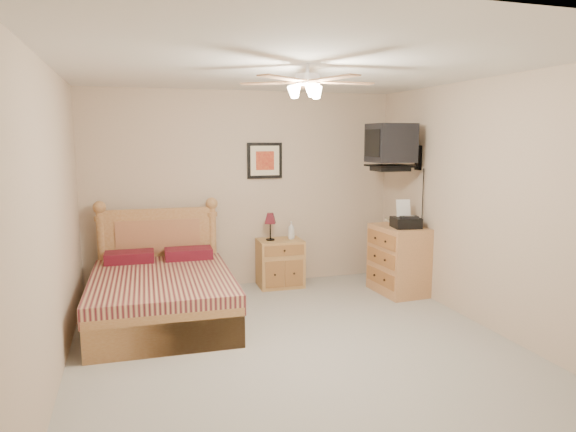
# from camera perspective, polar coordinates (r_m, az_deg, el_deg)

# --- Properties ---
(floor) EXTENTS (4.50, 4.50, 0.00)m
(floor) POSITION_cam_1_polar(r_m,az_deg,el_deg) (4.83, 1.20, -14.62)
(floor) COLOR #9E9A8F
(floor) RESTS_ON ground
(ceiling) EXTENTS (4.00, 4.50, 0.04)m
(ceiling) POSITION_cam_1_polar(r_m,az_deg,el_deg) (4.48, 1.31, 16.22)
(ceiling) COLOR white
(ceiling) RESTS_ON ground
(wall_back) EXTENTS (4.00, 0.04, 2.50)m
(wall_back) POSITION_cam_1_polar(r_m,az_deg,el_deg) (6.64, -4.89, 2.94)
(wall_back) COLOR #C7AE92
(wall_back) RESTS_ON ground
(wall_front) EXTENTS (4.00, 0.04, 2.50)m
(wall_front) POSITION_cam_1_polar(r_m,az_deg,el_deg) (2.50, 17.88, -7.15)
(wall_front) COLOR #C7AE92
(wall_front) RESTS_ON ground
(wall_left) EXTENTS (0.04, 4.50, 2.50)m
(wall_left) POSITION_cam_1_polar(r_m,az_deg,el_deg) (4.30, -24.91, -0.99)
(wall_left) COLOR #C7AE92
(wall_left) RESTS_ON ground
(wall_right) EXTENTS (0.04, 4.50, 2.50)m
(wall_right) POSITION_cam_1_polar(r_m,az_deg,el_deg) (5.45, 21.62, 1.10)
(wall_right) COLOR #C7AE92
(wall_right) RESTS_ON ground
(bed) EXTENTS (1.45, 1.88, 1.19)m
(bed) POSITION_cam_1_polar(r_m,az_deg,el_deg) (5.50, -13.91, -5.42)
(bed) COLOR #A26534
(bed) RESTS_ON ground
(nightstand) EXTENTS (0.58, 0.44, 0.61)m
(nightstand) POSITION_cam_1_polar(r_m,az_deg,el_deg) (6.67, -0.88, -5.24)
(nightstand) COLOR tan
(nightstand) RESTS_ON ground
(table_lamp) EXTENTS (0.25, 0.25, 0.35)m
(table_lamp) POSITION_cam_1_polar(r_m,az_deg,el_deg) (6.55, -1.98, -1.19)
(table_lamp) COLOR #57121C
(table_lamp) RESTS_ON nightstand
(lotion_bottle) EXTENTS (0.11, 0.11, 0.23)m
(lotion_bottle) POSITION_cam_1_polar(r_m,az_deg,el_deg) (6.64, 0.37, -1.60)
(lotion_bottle) COLOR silver
(lotion_bottle) RESTS_ON nightstand
(framed_picture) EXTENTS (0.46, 0.04, 0.46)m
(framed_picture) POSITION_cam_1_polar(r_m,az_deg,el_deg) (6.66, -2.61, 6.17)
(framed_picture) COLOR black
(framed_picture) RESTS_ON wall_back
(dresser) EXTENTS (0.54, 0.74, 0.84)m
(dresser) POSITION_cam_1_polar(r_m,az_deg,el_deg) (6.51, 12.17, -4.76)
(dresser) COLOR #AF7E4B
(dresser) RESTS_ON ground
(fax_machine) EXTENTS (0.36, 0.37, 0.33)m
(fax_machine) POSITION_cam_1_polar(r_m,az_deg,el_deg) (6.32, 13.00, 0.20)
(fax_machine) COLOR black
(fax_machine) RESTS_ON dresser
(magazine_lower) EXTENTS (0.23, 0.28, 0.02)m
(magazine_lower) POSITION_cam_1_polar(r_m,az_deg,el_deg) (6.67, 11.00, -0.63)
(magazine_lower) COLOR beige
(magazine_lower) RESTS_ON dresser
(magazine_upper) EXTENTS (0.27, 0.33, 0.02)m
(magazine_upper) POSITION_cam_1_polar(r_m,az_deg,el_deg) (6.69, 11.03, -0.41)
(magazine_upper) COLOR gray
(magazine_upper) RESTS_ON magazine_lower
(wall_tv) EXTENTS (0.56, 0.46, 0.58)m
(wall_tv) POSITION_cam_1_polar(r_m,az_deg,el_deg) (6.38, 12.55, 7.57)
(wall_tv) COLOR black
(wall_tv) RESTS_ON wall_right
(ceiling_fan) EXTENTS (1.14, 1.14, 0.28)m
(ceiling_fan) POSITION_cam_1_polar(r_m,az_deg,el_deg) (4.27, 2.18, 14.69)
(ceiling_fan) COLOR white
(ceiling_fan) RESTS_ON ceiling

